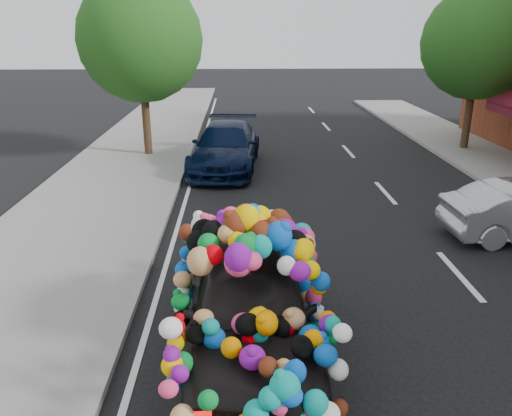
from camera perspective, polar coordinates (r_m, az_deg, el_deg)
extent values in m
plane|color=black|center=(9.40, 1.53, -8.06)|extent=(100.00, 100.00, 0.00)
cube|color=gray|center=(10.08, -23.89, -7.49)|extent=(4.00, 60.00, 0.12)
cube|color=gray|center=(9.53, -12.85, -7.75)|extent=(0.15, 60.00, 0.13)
cylinder|color=#332114|center=(18.33, -12.43, 9.92)|extent=(0.28, 0.28, 2.73)
sphere|color=#264913|center=(18.08, -13.08, 18.26)|extent=(4.20, 4.20, 4.20)
cylinder|color=#332114|center=(20.42, 23.07, 9.68)|extent=(0.28, 0.28, 2.64)
sphere|color=#264913|center=(20.19, 24.10, 16.87)|extent=(4.00, 4.00, 4.00)
imported|color=black|center=(7.15, -0.85, -10.98)|extent=(1.89, 4.39, 1.48)
cube|color=red|center=(5.44, 7.28, -22.21)|extent=(0.22, 0.07, 0.14)
imported|color=black|center=(16.52, -3.48, 7.01)|extent=(2.52, 5.17, 1.45)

